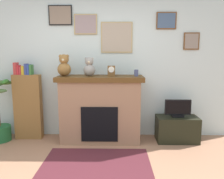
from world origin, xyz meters
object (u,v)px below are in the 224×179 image
(bookshelf, at_px, (28,104))
(teddy_bear_brown, at_px, (89,68))
(mantel_clock, at_px, (111,71))
(teddy_bear_cream, at_px, (64,66))
(candle_jar, at_px, (136,73))
(tv_stand, at_px, (177,129))
(fireplace, at_px, (101,108))
(television, at_px, (178,109))

(bookshelf, xyz_separation_m, teddy_bear_brown, (1.13, -0.10, 0.67))
(mantel_clock, xyz_separation_m, teddy_bear_cream, (-0.81, 0.00, 0.08))
(candle_jar, distance_m, teddy_bear_cream, 1.24)
(candle_jar, xyz_separation_m, teddy_bear_cream, (-1.23, -0.00, 0.11))
(bookshelf, height_order, tv_stand, bookshelf)
(candle_jar, distance_m, mantel_clock, 0.43)
(teddy_bear_cream, distance_m, teddy_bear_brown, 0.43)
(fireplace, height_order, teddy_bear_cream, teddy_bear_cream)
(tv_stand, bearing_deg, teddy_bear_brown, 179.85)
(mantel_clock, bearing_deg, tv_stand, -0.15)
(teddy_bear_cream, relative_size, teddy_bear_brown, 1.14)
(television, xyz_separation_m, teddy_bear_cream, (-1.97, 0.01, 0.74))
(tv_stand, height_order, teddy_bear_brown, teddy_bear_brown)
(television, bearing_deg, teddy_bear_brown, 179.80)
(fireplace, distance_m, mantel_clock, 0.69)
(teddy_bear_brown, bearing_deg, television, -0.20)
(tv_stand, bearing_deg, bookshelf, 177.86)
(tv_stand, xyz_separation_m, television, (0.00, -0.00, 0.36))
(mantel_clock, height_order, teddy_bear_cream, teddy_bear_cream)
(bookshelf, relative_size, teddy_bear_cream, 3.72)
(teddy_bear_cream, xyz_separation_m, teddy_bear_brown, (0.43, 0.00, -0.02))
(fireplace, bearing_deg, candle_jar, -1.64)
(television, bearing_deg, tv_stand, 90.00)
(television, relative_size, teddy_bear_cream, 1.22)
(television, distance_m, candle_jar, 0.97)
(candle_jar, xyz_separation_m, mantel_clock, (-0.43, -0.00, 0.03))
(tv_stand, relative_size, mantel_clock, 4.04)
(fireplace, relative_size, teddy_bear_cream, 3.97)
(teddy_bear_brown, bearing_deg, teddy_bear_cream, -179.99)
(mantel_clock, bearing_deg, teddy_bear_brown, 179.85)
(bookshelf, height_order, teddy_bear_brown, teddy_bear_brown)
(television, bearing_deg, bookshelf, 177.83)
(bookshelf, height_order, candle_jar, bookshelf)
(television, relative_size, mantel_clock, 2.55)
(tv_stand, relative_size, teddy_bear_brown, 2.21)
(mantel_clock, bearing_deg, teddy_bear_cream, 179.93)
(bookshelf, relative_size, tv_stand, 1.93)
(candle_jar, relative_size, teddy_bear_cream, 0.30)
(bookshelf, distance_m, mantel_clock, 1.63)
(fireplace, distance_m, tv_stand, 1.40)
(fireplace, height_order, teddy_bear_brown, teddy_bear_brown)
(teddy_bear_cream, bearing_deg, fireplace, 1.69)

